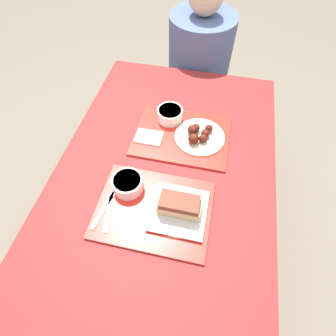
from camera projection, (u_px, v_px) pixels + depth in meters
ground_plane at (165, 239)px, 1.72m from camera, size 12.00×12.00×0.00m
picnic_table at (163, 189)px, 1.18m from camera, size 0.94×1.54×0.75m
picnic_bench_far at (193, 95)px, 1.96m from camera, size 0.89×0.28×0.46m
tray_near at (153, 209)px, 1.02m from camera, size 0.44×0.34×0.01m
tray_far at (182, 135)px, 1.24m from camera, size 0.44×0.34×0.01m
bowl_coleslaw_near at (128, 183)px, 1.04m from camera, size 0.12×0.12×0.06m
brisket_sandwich_plate at (179, 208)px, 0.98m from camera, size 0.21×0.21×0.09m
plastic_fork_near at (103, 210)px, 1.01m from camera, size 0.05×0.17×0.00m
plastic_knife_near at (109, 211)px, 1.00m from camera, size 0.05×0.17×0.00m
bowl_coleslaw_far at (170, 114)px, 1.27m from camera, size 0.12×0.12×0.06m
wings_plate_far at (199, 135)px, 1.21m from camera, size 0.23×0.23×0.06m
napkin_far at (149, 137)px, 1.22m from camera, size 0.12×0.09×0.01m
person_seated_across at (200, 52)px, 1.67m from camera, size 0.40×0.40×0.69m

